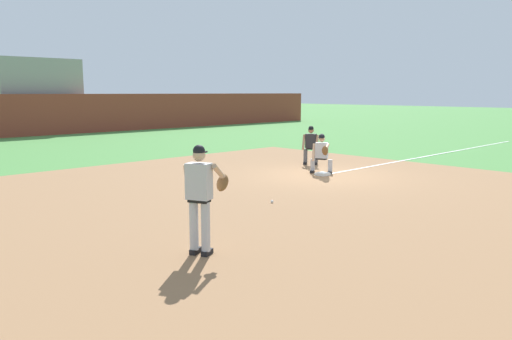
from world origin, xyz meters
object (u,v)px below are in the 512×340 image
pitcher (201,193)px  first_baseman (322,152)px  baseball (272,201)px  first_base_bag (323,174)px  umpire (311,144)px

pitcher → first_baseman: (8.09, 3.91, -0.33)m
baseball → first_baseman: size_ratio=0.06×
first_base_bag → pitcher: 8.70m
first_base_bag → pitcher: size_ratio=0.20×
first_base_bag → pitcher: bearing=-155.0°
umpire → pitcher: bearing=-149.7°
first_base_bag → umpire: bearing=48.8°
first_baseman → umpire: bearing=49.4°
first_base_bag → pitcher: (-7.83, -3.65, 1.01)m
baseball → umpire: 6.90m
pitcher → first_base_bag: bearing=25.0°
baseball → pitcher: size_ratio=0.04×
first_base_bag → umpire: (1.67, 1.91, 0.75)m
baseball → first_baseman: 4.88m
pitcher → first_baseman: bearing=25.8°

